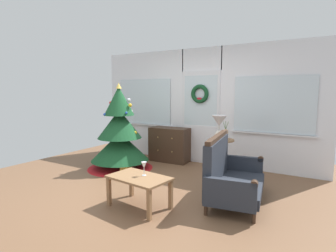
{
  "coord_description": "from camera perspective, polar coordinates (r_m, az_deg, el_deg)",
  "views": [
    {
      "loc": [
        2.47,
        -3.5,
        1.6
      ],
      "look_at": [
        0.05,
        0.55,
        1.0
      ],
      "focal_mm": 29.02,
      "sensor_mm": 36.0,
      "label": 1
    }
  ],
  "objects": [
    {
      "name": "back_wall_with_door",
      "position": [
        6.11,
        7.0,
        4.22
      ],
      "size": [
        5.2,
        0.19,
        2.55
      ],
      "color": "white",
      "rests_on": "ground"
    },
    {
      "name": "table_lamp",
      "position": [
        5.14,
        10.7,
        0.47
      ],
      "size": [
        0.28,
        0.28,
        0.44
      ],
      "color": "silver",
      "rests_on": "side_table"
    },
    {
      "name": "flower_vase",
      "position": [
        5.01,
        11.97,
        -1.66
      ],
      "size": [
        0.11,
        0.1,
        0.35
      ],
      "color": "tan",
      "rests_on": "side_table"
    },
    {
      "name": "gift_box",
      "position": [
        5.43,
        -8.84,
        -9.03
      ],
      "size": [
        0.17,
        0.15,
        0.17
      ],
      "primitive_type": "cube",
      "color": "#D8C64C",
      "rests_on": "ground"
    },
    {
      "name": "wine_glass",
      "position": [
        3.82,
        -5.06,
        -8.29
      ],
      "size": [
        0.08,
        0.08,
        0.2
      ],
      "color": "silver",
      "rests_on": "coffee_table"
    },
    {
      "name": "ground_plane",
      "position": [
        4.57,
        -4.19,
        -13.26
      ],
      "size": [
        6.76,
        6.76,
        0.0
      ],
      "primitive_type": "plane",
      "color": "brown"
    },
    {
      "name": "christmas_tree",
      "position": [
        5.73,
        -10.1,
        -2.1
      ],
      "size": [
        1.36,
        1.36,
        1.78
      ],
      "color": "#4C331E",
      "rests_on": "ground"
    },
    {
      "name": "settee_sofa",
      "position": [
        4.17,
        12.77,
        -10.01
      ],
      "size": [
        0.9,
        1.47,
        0.96
      ],
      "color": "#3D281C",
      "rests_on": "ground"
    },
    {
      "name": "coffee_table",
      "position": [
        3.84,
        -6.08,
        -11.47
      ],
      "size": [
        0.9,
        0.62,
        0.43
      ],
      "color": "#8E6642",
      "rests_on": "ground"
    },
    {
      "name": "side_table",
      "position": [
        5.16,
        11.04,
        -5.08
      ],
      "size": [
        0.5,
        0.48,
        0.72
      ],
      "color": "#8E6642",
      "rests_on": "ground"
    },
    {
      "name": "dresser_cabinet",
      "position": [
        6.26,
        0.32,
        -3.91
      ],
      "size": [
        0.92,
        0.47,
        0.78
      ],
      "color": "#3D281C",
      "rests_on": "ground"
    }
  ]
}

